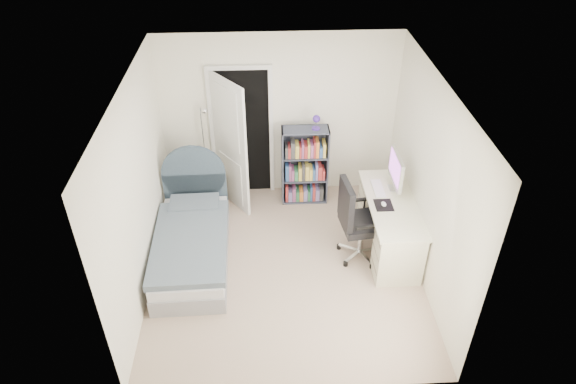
{
  "coord_description": "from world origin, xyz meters",
  "views": [
    {
      "loc": [
        -0.22,
        -4.89,
        4.66
      ],
      "look_at": [
        0.04,
        0.15,
        1.08
      ],
      "focal_mm": 32.0,
      "sensor_mm": 36.0,
      "label": 1
    }
  ],
  "objects_px": {
    "floor_lamp": "(207,161)",
    "bookcase": "(305,168)",
    "office_chair": "(356,218)",
    "nightstand": "(210,176)",
    "bed": "(193,241)",
    "desk": "(389,223)"
  },
  "relations": [
    {
      "from": "bed",
      "to": "nightstand",
      "type": "xyz_separation_m",
      "value": [
        0.14,
        1.34,
        0.14
      ]
    },
    {
      "from": "bed",
      "to": "floor_lamp",
      "type": "bearing_deg",
      "value": 85.61
    },
    {
      "from": "bed",
      "to": "floor_lamp",
      "type": "distance_m",
      "value": 1.47
    },
    {
      "from": "desk",
      "to": "office_chair",
      "type": "bearing_deg",
      "value": -161.93
    },
    {
      "from": "nightstand",
      "to": "floor_lamp",
      "type": "height_order",
      "value": "floor_lamp"
    },
    {
      "from": "bed",
      "to": "nightstand",
      "type": "distance_m",
      "value": 1.35
    },
    {
      "from": "bed",
      "to": "bookcase",
      "type": "height_order",
      "value": "bookcase"
    },
    {
      "from": "bed",
      "to": "bookcase",
      "type": "distance_m",
      "value": 2.01
    },
    {
      "from": "nightstand",
      "to": "bookcase",
      "type": "relative_size",
      "value": 0.43
    },
    {
      "from": "nightstand",
      "to": "office_chair",
      "type": "xyz_separation_m",
      "value": [
        1.96,
        -1.42,
        0.24
      ]
    },
    {
      "from": "office_chair",
      "to": "desk",
      "type": "bearing_deg",
      "value": 18.07
    },
    {
      "from": "nightstand",
      "to": "floor_lamp",
      "type": "distance_m",
      "value": 0.23
    },
    {
      "from": "nightstand",
      "to": "office_chair",
      "type": "distance_m",
      "value": 2.43
    },
    {
      "from": "nightstand",
      "to": "bed",
      "type": "bearing_deg",
      "value": -96.17
    },
    {
      "from": "nightstand",
      "to": "desk",
      "type": "relative_size",
      "value": 0.4
    },
    {
      "from": "floor_lamp",
      "to": "office_chair",
      "type": "height_order",
      "value": "floor_lamp"
    },
    {
      "from": "nightstand",
      "to": "bookcase",
      "type": "bearing_deg",
      "value": -4.1
    },
    {
      "from": "floor_lamp",
      "to": "bookcase",
      "type": "height_order",
      "value": "floor_lamp"
    },
    {
      "from": "floor_lamp",
      "to": "office_chair",
      "type": "distance_m",
      "value": 2.5
    },
    {
      "from": "nightstand",
      "to": "bookcase",
      "type": "xyz_separation_m",
      "value": [
        1.42,
        -0.1,
        0.16
      ]
    },
    {
      "from": "bed",
      "to": "office_chair",
      "type": "xyz_separation_m",
      "value": [
        2.1,
        -0.09,
        0.37
      ]
    },
    {
      "from": "bookcase",
      "to": "office_chair",
      "type": "distance_m",
      "value": 1.43
    }
  ]
}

